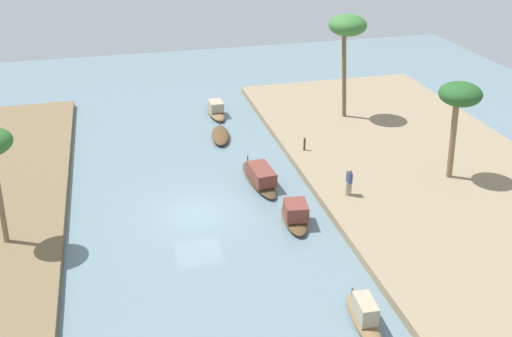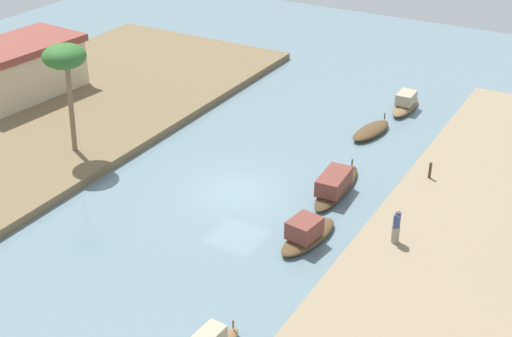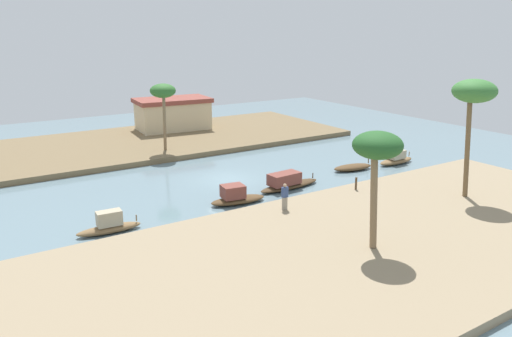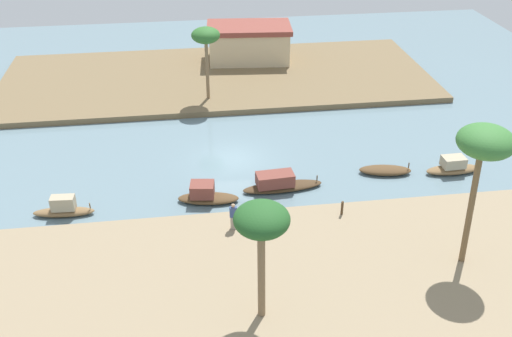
{
  "view_description": "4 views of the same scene",
  "coord_description": "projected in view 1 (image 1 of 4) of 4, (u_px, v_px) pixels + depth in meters",
  "views": [
    {
      "loc": [
        -26.21,
        3.39,
        15.87
      ],
      "look_at": [
        2.8,
        -3.98,
        0.8
      ],
      "focal_mm": 40.55,
      "sensor_mm": 36.0,
      "label": 1
    },
    {
      "loc": [
        -24.85,
        -15.43,
        16.95
      ],
      "look_at": [
        1.67,
        -0.13,
        0.59
      ],
      "focal_mm": 49.51,
      "sensor_mm": 36.0,
      "label": 2
    },
    {
      "loc": [
        -16.63,
        -29.91,
        10.57
      ],
      "look_at": [
        1.9,
        -0.84,
        0.73
      ],
      "focal_mm": 34.35,
      "sensor_mm": 36.0,
      "label": 3
    },
    {
      "loc": [
        -3.06,
        -33.28,
        19.05
      ],
      "look_at": [
        1.06,
        -3.26,
        1.1
      ],
      "focal_mm": 40.69,
      "sensor_mm": 36.0,
      "label": 4
    }
  ],
  "objects": [
    {
      "name": "river_water",
      "position": [
        196.0,
        213.0,
        30.57
      ],
      "size": [
        64.64,
        64.64,
        0.0
      ],
      "primitive_type": "plane",
      "color": "slate",
      "rests_on": "ground"
    },
    {
      "name": "riverbank_left",
      "position": [
        435.0,
        179.0,
        33.55
      ],
      "size": [
        36.58,
        14.74,
        0.45
      ],
      "primitive_type": "cube",
      "color": "#937F60",
      "rests_on": "ground"
    },
    {
      "name": "sampan_midstream",
      "position": [
        260.0,
        177.0,
        33.3
      ],
      "size": [
        4.98,
        1.55,
        1.16
      ],
      "rotation": [
        0.0,
        0.0,
        0.07
      ],
      "color": "#47331E",
      "rests_on": "river_water"
    },
    {
      "name": "sampan_foreground",
      "position": [
        216.0,
        110.0,
        42.97
      ],
      "size": [
        3.58,
        1.17,
        1.14
      ],
      "rotation": [
        0.0,
        0.0,
        0.02
      ],
      "color": "brown",
      "rests_on": "river_water"
    },
    {
      "name": "sampan_with_tall_canopy",
      "position": [
        295.0,
        214.0,
        29.6
      ],
      "size": [
        3.7,
        1.71,
        1.23
      ],
      "rotation": [
        0.0,
        0.0,
        -0.14
      ],
      "color": "brown",
      "rests_on": "river_water"
    },
    {
      "name": "sampan_downstream_large",
      "position": [
        365.0,
        317.0,
        22.69
      ],
      "size": [
        3.47,
        1.07,
        1.23
      ],
      "rotation": [
        0.0,
        0.0,
        -0.06
      ],
      "color": "brown",
      "rests_on": "river_water"
    },
    {
      "name": "sampan_near_left_bank",
      "position": [
        220.0,
        135.0,
        39.24
      ],
      "size": [
        3.43,
        1.68,
        0.8
      ],
      "rotation": [
        0.0,
        0.0,
        -0.16
      ],
      "color": "brown",
      "rests_on": "river_water"
    },
    {
      "name": "person_on_near_bank",
      "position": [
        349.0,
        184.0,
        31.15
      ],
      "size": [
        0.38,
        0.34,
        1.57
      ],
      "rotation": [
        0.0,
        0.0,
        0.04
      ],
      "color": "gray",
      "rests_on": "riverbank_left"
    },
    {
      "name": "mooring_post",
      "position": [
        304.0,
        144.0,
        36.42
      ],
      "size": [
        0.14,
        0.14,
        0.83
      ],
      "primitive_type": "cylinder",
      "color": "#4C3823",
      "rests_on": "riverbank_left"
    },
    {
      "name": "palm_tree_left_near",
      "position": [
        460.0,
        97.0,
        31.17
      ],
      "size": [
        2.32,
        2.32,
        5.67
      ],
      "color": "#7F6647",
      "rests_on": "riverbank_left"
    },
    {
      "name": "palm_tree_left_far",
      "position": [
        348.0,
        28.0,
        38.93
      ],
      "size": [
        2.59,
        2.59,
        7.28
      ],
      "color": "brown",
      "rests_on": "riverbank_left"
    }
  ]
}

